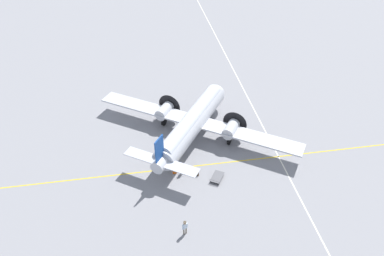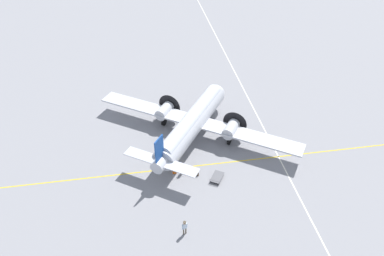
% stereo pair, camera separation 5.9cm
% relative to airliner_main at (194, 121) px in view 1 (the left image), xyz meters
% --- Properties ---
extents(ground_plane, '(300.00, 300.00, 0.00)m').
position_rel_airliner_main_xyz_m(ground_plane, '(-0.26, -0.38, -2.63)').
color(ground_plane, gray).
extents(apron_line_eastwest, '(120.00, 0.16, 0.01)m').
position_rel_airliner_main_xyz_m(apron_line_eastwest, '(-0.26, -5.45, -2.62)').
color(apron_line_eastwest, gold).
rests_on(apron_line_eastwest, ground_plane).
extents(apron_line_northsouth, '(0.16, 120.00, 0.01)m').
position_rel_airliner_main_xyz_m(apron_line_northsouth, '(9.62, -0.38, -2.62)').
color(apron_line_northsouth, silver).
rests_on(apron_line_northsouth, ground_plane).
extents(airliner_main, '(24.16, 19.43, 6.13)m').
position_rel_airliner_main_xyz_m(airliner_main, '(0.00, 0.00, 0.00)').
color(airliner_main, silver).
rests_on(airliner_main, ground_plane).
extents(crew_foreground, '(0.57, 0.39, 1.79)m').
position_rel_airliner_main_xyz_m(crew_foreground, '(-3.32, -14.77, -1.50)').
color(crew_foreground, '#473D2D').
rests_on(crew_foreground, ground_plane).
extents(passenger_boarding, '(0.27, 0.56, 1.64)m').
position_rel_airliner_main_xyz_m(passenger_boarding, '(-2.29, -6.35, -1.60)').
color(passenger_boarding, '#2D2D33').
rests_on(passenger_boarding, ground_plane).
extents(suitcase_near_door, '(0.45, 0.20, 0.64)m').
position_rel_airliner_main_xyz_m(suitcase_near_door, '(-1.59, -6.46, -2.32)').
color(suitcase_near_door, '#47331E').
rests_on(suitcase_near_door, ground_plane).
extents(suitcase_upright_spare, '(0.34, 0.20, 0.56)m').
position_rel_airliner_main_xyz_m(suitcase_upright_spare, '(-0.75, -7.03, -2.36)').
color(suitcase_upright_spare, '#47331E').
rests_on(suitcase_upright_spare, ground_plane).
extents(baggage_cart, '(1.99, 2.25, 0.56)m').
position_rel_airliner_main_xyz_m(baggage_cart, '(1.40, -7.93, -2.35)').
color(baggage_cart, '#56565B').
rests_on(baggage_cart, ground_plane).
extents(traffic_cone, '(0.47, 0.47, 0.62)m').
position_rel_airliner_main_xyz_m(traffic_cone, '(-3.26, -6.13, -2.33)').
color(traffic_cone, orange).
rests_on(traffic_cone, ground_plane).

